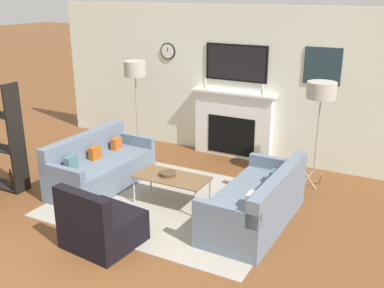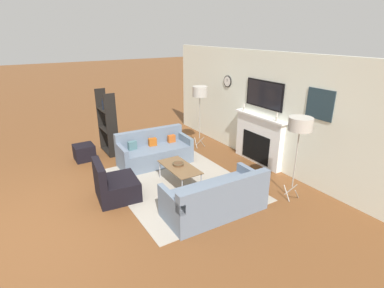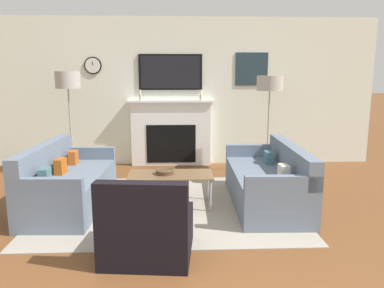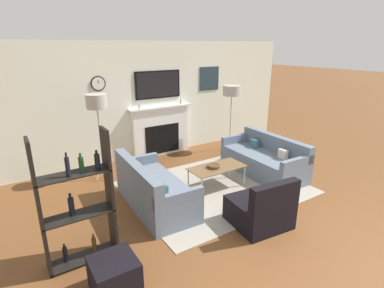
% 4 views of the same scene
% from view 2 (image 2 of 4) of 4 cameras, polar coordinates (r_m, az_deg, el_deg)
% --- Properties ---
extents(ground_plane, '(60.00, 60.00, 0.00)m').
position_cam_2_polar(ground_plane, '(5.91, -26.19, -13.41)').
color(ground_plane, brown).
extents(fireplace_wall, '(7.60, 0.28, 2.70)m').
position_cam_2_polar(fireplace_wall, '(7.44, 13.47, 5.54)').
color(fireplace_wall, white).
rests_on(fireplace_wall, ground_plane).
extents(area_rug, '(3.20, 2.56, 0.01)m').
position_cam_2_polar(area_rug, '(6.55, -2.26, -7.60)').
color(area_rug, '#9F9688').
rests_on(area_rug, ground_plane).
extents(couch_left, '(0.86, 1.79, 0.82)m').
position_cam_2_polar(couch_left, '(7.47, -7.22, -1.57)').
color(couch_left, slate).
rests_on(couch_left, ground_plane).
extents(couch_right, '(0.87, 1.86, 0.79)m').
position_cam_2_polar(couch_right, '(5.47, 4.52, -10.42)').
color(couch_right, slate).
rests_on(couch_right, ground_plane).
extents(armchair, '(0.87, 0.84, 0.80)m').
position_cam_2_polar(armchair, '(6.11, -14.49, -7.78)').
color(armchair, black).
rests_on(armchair, ground_plane).
extents(coffee_table, '(1.08, 0.53, 0.43)m').
position_cam_2_polar(coffee_table, '(6.34, -2.40, -4.56)').
color(coffee_table, brown).
rests_on(coffee_table, ground_plane).
extents(decorative_bowl, '(0.24, 0.24, 0.06)m').
position_cam_2_polar(decorative_bowl, '(6.38, -2.64, -3.80)').
color(decorative_bowl, '#533722').
rests_on(decorative_bowl, coffee_table).
extents(floor_lamp_left, '(0.40, 0.40, 1.74)m').
position_cam_2_polar(floor_lamp_left, '(8.16, 1.51, 9.81)').
color(floor_lamp_left, '#9E998E').
rests_on(floor_lamp_left, ground_plane).
extents(floor_lamp_right, '(0.43, 0.43, 1.66)m').
position_cam_2_polar(floor_lamp_right, '(5.77, 19.94, 3.41)').
color(floor_lamp_right, '#9E998E').
rests_on(floor_lamp_right, ground_plane).
extents(shelf_unit, '(0.85, 0.28, 1.68)m').
position_cam_2_polar(shelf_unit, '(8.27, -15.81, 3.63)').
color(shelf_unit, black).
rests_on(shelf_unit, ground_plane).
extents(ottoman, '(0.48, 0.48, 0.40)m').
position_cam_2_polar(ottoman, '(8.15, -19.83, -1.50)').
color(ottoman, black).
rests_on(ottoman, ground_plane).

